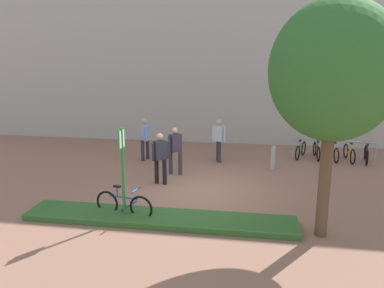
# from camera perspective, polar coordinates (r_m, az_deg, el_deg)

# --- Properties ---
(ground_plane) EXTENTS (60.00, 60.00, 0.00)m
(ground_plane) POSITION_cam_1_polar(r_m,az_deg,el_deg) (11.95, 0.82, -7.17)
(ground_plane) COLOR #936651
(building_facade) EXTENTS (28.00, 1.20, 10.00)m
(building_facade) POSITION_cam_1_polar(r_m,az_deg,el_deg) (18.68, 4.36, 15.74)
(building_facade) COLOR #B2ADA3
(building_facade) RESTS_ON ground
(planter_strip) EXTENTS (7.00, 1.10, 0.16)m
(planter_strip) POSITION_cam_1_polar(r_m,az_deg,el_deg) (9.92, -5.03, -11.14)
(planter_strip) COLOR #336028
(planter_strip) RESTS_ON ground
(tree_sidewalk) EXTENTS (2.80, 2.80, 5.39)m
(tree_sidewalk) POSITION_cam_1_polar(r_m,az_deg,el_deg) (8.78, 20.68, 10.22)
(tree_sidewalk) COLOR brown
(tree_sidewalk) RESTS_ON ground
(parking_sign_post) EXTENTS (0.08, 0.36, 2.42)m
(parking_sign_post) POSITION_cam_1_polar(r_m,az_deg,el_deg) (9.66, -10.50, -2.47)
(parking_sign_post) COLOR #2D7238
(parking_sign_post) RESTS_ON ground
(bike_at_sign) EXTENTS (1.66, 0.49, 0.86)m
(bike_at_sign) POSITION_cam_1_polar(r_m,az_deg,el_deg) (10.17, -10.27, -9.01)
(bike_at_sign) COLOR black
(bike_at_sign) RESTS_ON ground
(bike_rack_cluster) EXTENTS (3.18, 1.82, 0.83)m
(bike_rack_cluster) POSITION_cam_1_polar(r_m,az_deg,el_deg) (16.42, 20.52, -1.08)
(bike_rack_cluster) COLOR #99999E
(bike_rack_cluster) RESTS_ON ground
(bollard_steel) EXTENTS (0.16, 0.16, 0.90)m
(bollard_steel) POSITION_cam_1_polar(r_m,az_deg,el_deg) (14.39, 12.15, -2.04)
(bollard_steel) COLOR #ADADB2
(bollard_steel) RESTS_ON ground
(person_shirt_white) EXTENTS (0.56, 0.40, 1.72)m
(person_shirt_white) POSITION_cam_1_polar(r_m,az_deg,el_deg) (15.03, 4.07, 0.96)
(person_shirt_white) COLOR #2D2D38
(person_shirt_white) RESTS_ON ground
(person_suited_navy) EXTENTS (0.51, 0.48, 1.72)m
(person_suited_navy) POSITION_cam_1_polar(r_m,az_deg,el_deg) (13.36, -2.56, -0.56)
(person_suited_navy) COLOR #383342
(person_suited_navy) RESTS_ON ground
(person_suited_dark) EXTENTS (0.48, 0.44, 1.72)m
(person_suited_dark) POSITION_cam_1_polar(r_m,az_deg,el_deg) (12.38, -4.83, -1.71)
(person_suited_dark) COLOR black
(person_suited_dark) RESTS_ON ground
(person_shirt_blue) EXTENTS (0.41, 0.53, 1.72)m
(person_shirt_blue) POSITION_cam_1_polar(r_m,az_deg,el_deg) (15.36, -7.15, 1.16)
(person_shirt_blue) COLOR #2D2D38
(person_shirt_blue) RESTS_ON ground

